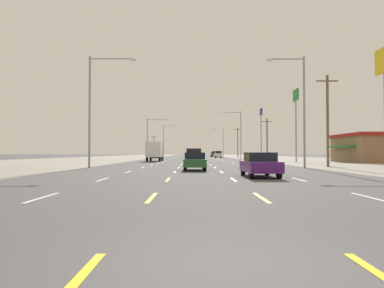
# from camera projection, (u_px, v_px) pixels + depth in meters

# --- Properties ---
(ground_plane) EXTENTS (572.00, 572.00, 0.00)m
(ground_plane) POSITION_uv_depth(u_px,v_px,m) (194.00, 160.00, 70.12)
(ground_plane) COLOR #4C4C4F
(lot_apron_left) EXTENTS (28.00, 440.00, 0.01)m
(lot_apron_left) POSITION_uv_depth(u_px,v_px,m) (71.00, 160.00, 70.08)
(lot_apron_left) COLOR gray
(lot_apron_left) RESTS_ON ground
(lot_apron_right) EXTENTS (28.00, 440.00, 0.01)m
(lot_apron_right) POSITION_uv_depth(u_px,v_px,m) (317.00, 160.00, 70.15)
(lot_apron_right) COLOR gray
(lot_apron_right) RESTS_ON ground
(lane_markings) EXTENTS (10.64, 227.60, 0.01)m
(lane_markings) POSITION_uv_depth(u_px,v_px,m) (193.00, 157.00, 108.61)
(lane_markings) COLOR white
(lane_markings) RESTS_ON ground
(signal_span_wire) EXTENTS (25.17, 0.53, 9.80)m
(signal_span_wire) POSITION_uv_depth(u_px,v_px,m) (204.00, 34.00, 12.98)
(signal_span_wire) COLOR brown
(signal_span_wire) RESTS_ON ground
(sedan_inner_right_nearest) EXTENTS (1.80, 4.50, 1.46)m
(sedan_inner_right_nearest) POSITION_uv_depth(u_px,v_px,m) (259.00, 164.00, 20.81)
(sedan_inner_right_nearest) COLOR #4C196B
(sedan_inner_right_nearest) RESTS_ON ground
(sedan_center_turn_near) EXTENTS (1.80, 4.50, 1.46)m
(sedan_center_turn_near) POSITION_uv_depth(u_px,v_px,m) (194.00, 161.00, 28.61)
(sedan_center_turn_near) COLOR #235B2D
(sedan_center_turn_near) RESTS_ON ground
(suv_center_turn_mid) EXTENTS (1.98, 4.90, 1.98)m
(suv_center_turn_mid) POSITION_uv_depth(u_px,v_px,m) (193.00, 156.00, 44.29)
(suv_center_turn_mid) COLOR #B28C33
(suv_center_turn_mid) RESTS_ON ground
(box_truck_far_left_midfar) EXTENTS (2.40, 7.20, 3.23)m
(box_truck_far_left_midfar) POSITION_uv_depth(u_px,v_px,m) (154.00, 150.00, 59.15)
(box_truck_far_left_midfar) COLOR #235B2D
(box_truck_far_left_midfar) RESTS_ON ground
(suv_far_right_far) EXTENTS (1.98, 4.90, 1.98)m
(suv_far_right_far) POSITION_uv_depth(u_px,v_px,m) (218.00, 154.00, 102.83)
(suv_far_right_far) COLOR white
(suv_far_right_far) RESTS_ON ground
(suv_far_right_farther) EXTENTS (1.98, 4.90, 1.98)m
(suv_far_right_farther) POSITION_uv_depth(u_px,v_px,m) (214.00, 154.00, 118.03)
(suv_far_right_farther) COLOR #235B2D
(suv_far_right_farther) RESTS_ON ground
(hatchback_far_right_farthest) EXTENTS (1.72, 3.90, 1.54)m
(hatchback_far_right_farthest) POSITION_uv_depth(u_px,v_px,m) (212.00, 155.00, 127.83)
(hatchback_far_right_farthest) COLOR #4C196B
(hatchback_far_right_farthest) RESTS_ON ground
(storefront_right_row_1) EXTENTS (10.14, 11.44, 4.34)m
(storefront_right_row_1) POSITION_uv_depth(u_px,v_px,m) (371.00, 148.00, 53.18)
(storefront_right_row_1) COLOR #8C6B4C
(storefront_right_row_1) RESTS_ON ground
(pole_sign_right_row_0) EXTENTS (0.24, 2.55, 9.71)m
(pole_sign_right_row_0) POSITION_uv_depth(u_px,v_px,m) (384.00, 74.00, 27.16)
(pole_sign_right_row_0) COLOR gray
(pole_sign_right_row_0) RESTS_ON ground
(pole_sign_right_row_1) EXTENTS (0.24, 2.32, 11.21)m
(pole_sign_right_row_1) POSITION_uv_depth(u_px,v_px,m) (295.00, 107.00, 53.63)
(pole_sign_right_row_1) COLOR gray
(pole_sign_right_row_1) RESTS_ON ground
(pole_sign_right_row_2) EXTENTS (0.24, 1.88, 10.84)m
(pole_sign_right_row_2) POSITION_uv_depth(u_px,v_px,m) (261.00, 123.00, 73.92)
(pole_sign_right_row_2) COLOR gray
(pole_sign_right_row_2) RESTS_ON ground
(streetlight_left_row_0) EXTENTS (4.52, 0.26, 10.61)m
(streetlight_left_row_0) POSITION_uv_depth(u_px,v_px,m) (94.00, 103.00, 32.91)
(streetlight_left_row_0) COLOR gray
(streetlight_left_row_0) RESTS_ON ground
(streetlight_right_row_0) EXTENTS (3.66, 0.26, 10.58)m
(streetlight_right_row_0) POSITION_uv_depth(u_px,v_px,m) (300.00, 104.00, 32.94)
(streetlight_right_row_0) COLOR gray
(streetlight_right_row_0) RESTS_ON ground
(streetlight_left_row_1) EXTENTS (4.81, 0.26, 8.87)m
(streetlight_left_row_1) POSITION_uv_depth(u_px,v_px,m) (149.00, 135.00, 75.54)
(streetlight_left_row_1) COLOR gray
(streetlight_left_row_1) RESTS_ON ground
(streetlight_right_row_1) EXTENTS (4.64, 0.26, 10.47)m
(streetlight_right_row_1) POSITION_uv_depth(u_px,v_px,m) (238.00, 131.00, 75.59)
(streetlight_right_row_1) COLOR gray
(streetlight_right_row_1) RESTS_ON ground
(streetlight_left_row_2) EXTENTS (5.04, 0.26, 10.81)m
(streetlight_left_row_2) POSITION_uv_depth(u_px,v_px,m) (164.00, 138.00, 118.22)
(streetlight_left_row_2) COLOR gray
(streetlight_left_row_2) RESTS_ON ground
(streetlight_right_row_2) EXTENTS (4.29, 0.26, 9.68)m
(streetlight_right_row_2) POSITION_uv_depth(u_px,v_px,m) (221.00, 140.00, 118.23)
(streetlight_right_row_2) COLOR gray
(streetlight_right_row_2) RESTS_ON ground
(utility_pole_right_row_0) EXTENTS (2.20, 0.26, 9.39)m
(utility_pole_right_row_0) POSITION_uv_depth(u_px,v_px,m) (327.00, 119.00, 35.54)
(utility_pole_right_row_0) COLOR brown
(utility_pole_right_row_0) RESTS_ON ground
(utility_pole_right_row_1) EXTENTS (2.20, 0.26, 8.26)m
(utility_pole_right_row_1) POSITION_uv_depth(u_px,v_px,m) (267.00, 138.00, 69.30)
(utility_pole_right_row_1) COLOR brown
(utility_pole_right_row_1) RESTS_ON ground
(utility_pole_right_row_2) EXTENTS (2.20, 0.26, 9.35)m
(utility_pole_right_row_2) POSITION_uv_depth(u_px,v_px,m) (237.00, 142.00, 108.41)
(utility_pole_right_row_2) COLOR brown
(utility_pole_right_row_2) RESTS_ON ground
(utility_pole_left_row_3) EXTENTS (2.20, 0.26, 8.45)m
(utility_pole_left_row_3) POSITION_uv_depth(u_px,v_px,m) (153.00, 145.00, 138.92)
(utility_pole_left_row_3) COLOR brown
(utility_pole_left_row_3) RESTS_ON ground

